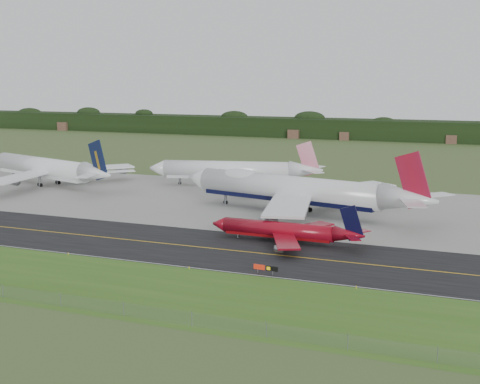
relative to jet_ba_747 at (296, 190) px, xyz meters
name	(u,v)px	position (x,y,z in m)	size (l,w,h in m)	color
ground	(213,244)	(-7.40, -39.95, -6.66)	(600.00, 600.00, 0.00)	#3E5327
grass_verge	(133,288)	(-7.40, -74.95, -6.66)	(400.00, 30.00, 0.01)	#345D1B
taxiway	(206,248)	(-7.40, -43.95, -6.65)	(400.00, 32.00, 0.02)	black
apron	(283,205)	(-7.40, 11.05, -6.66)	(400.00, 78.00, 0.01)	gray
taxiway_centreline	(206,248)	(-7.40, -43.95, -6.63)	(400.00, 0.40, 0.00)	gold
taxiway_edge_line	(173,265)	(-7.40, -59.45, -6.63)	(400.00, 0.25, 0.00)	silver
perimeter_fence	(92,304)	(-7.40, -87.95, -5.56)	(320.00, 0.10, 320.00)	slate
horizon_treeline	(399,131)	(-7.40, 233.81, -1.19)	(700.00, 25.00, 12.00)	black
jet_ba_747	(296,190)	(0.00, 0.00, 0.00)	(77.31, 63.01, 19.58)	silver
jet_red_737	(286,231)	(7.83, -32.82, -3.91)	(36.76, 30.05, 9.95)	maroon
jet_navy_gold	(48,169)	(-95.30, 15.22, -0.83)	(67.19, 56.97, 17.77)	white
jet_star_tail	(236,171)	(-33.65, 38.07, -1.29)	(60.67, 49.86, 16.13)	white
taxiway_sign	(266,268)	(11.77, -57.96, -5.48)	(5.04, 0.56, 1.68)	slate
edge_marker_left	(68,254)	(-32.00, -60.45, -6.41)	(0.16, 0.16, 0.50)	yellow
edge_marker_center	(189,268)	(-3.34, -60.45, -6.41)	(0.16, 0.16, 0.50)	yellow
edge_marker_right	(356,287)	(29.92, -60.45, -6.41)	(0.16, 0.16, 0.50)	yellow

